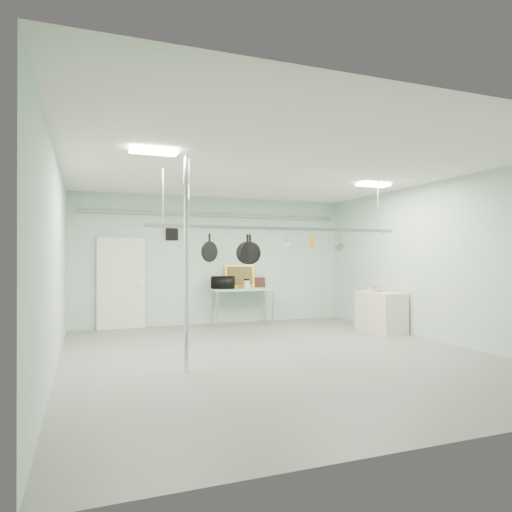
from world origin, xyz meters
name	(u,v)px	position (x,y,z in m)	size (l,w,h in m)	color
floor	(277,355)	(0.00, 0.00, 0.00)	(8.00, 8.00, 0.00)	gray
ceiling	(277,170)	(0.00, 0.00, 3.19)	(7.00, 8.00, 0.02)	silver
back_wall	(215,261)	(0.00, 3.99, 1.60)	(7.00, 0.02, 3.20)	#9EBEB2
right_wall	(437,261)	(3.49, 0.00, 1.60)	(0.02, 8.00, 3.20)	#9EBEB2
door	(121,284)	(-2.30, 3.94, 1.05)	(1.10, 0.10, 2.20)	silver
wall_vent	(172,234)	(-1.10, 3.97, 2.25)	(0.30, 0.04, 0.30)	black
conduit_pipe	(216,215)	(0.00, 3.90, 2.75)	(0.07, 0.07, 6.60)	gray
chrome_pole	(186,263)	(-1.70, -0.60, 1.60)	(0.08, 0.08, 3.20)	silver
prep_table	(242,291)	(0.60, 3.60, 0.83)	(1.60, 0.70, 0.91)	#99B4A1
side_cabinet	(381,312)	(3.15, 1.40, 0.45)	(0.60, 1.20, 0.90)	beige
pot_rack	(280,227)	(0.20, 0.30, 2.23)	(4.80, 0.06, 1.00)	#B7B7BC
light_panel_left	(154,151)	(-2.20, -0.80, 3.16)	(0.65, 0.30, 0.05)	white
light_panel_right	(373,185)	(2.40, 0.60, 3.16)	(0.65, 0.30, 0.05)	white
microwave	(223,283)	(0.11, 3.61, 1.06)	(0.55, 0.37, 0.30)	black
coffee_canister	(247,284)	(0.70, 3.55, 1.00)	(0.14, 0.14, 0.19)	silver
painting_large	(240,276)	(0.63, 3.90, 1.20)	(0.78, 0.05, 0.58)	gold
painting_small	(259,282)	(1.18, 3.90, 1.03)	(0.30, 0.04, 0.25)	#361B12
fruit_bowl	(377,290)	(3.15, 1.53, 0.94)	(0.33, 0.33, 0.08)	silver
skillet_left	(209,248)	(-1.11, 0.30, 1.84)	(0.36, 0.06, 0.49)	black
skillet_mid	(247,250)	(-0.43, 0.30, 1.82)	(0.40, 0.06, 0.54)	black
skillet_right	(250,250)	(-0.38, 0.30, 1.82)	(0.40, 0.06, 0.54)	black
whisk	(287,244)	(0.33, 0.30, 1.93)	(0.15, 0.15, 0.31)	silver
grater	(312,242)	(0.83, 0.30, 1.96)	(0.10, 0.02, 0.24)	gold
saucepan	(339,243)	(1.41, 0.30, 1.95)	(0.16, 0.09, 0.28)	silver
fruit_cluster	(377,288)	(3.15, 1.53, 0.98)	(0.24, 0.24, 0.09)	maroon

